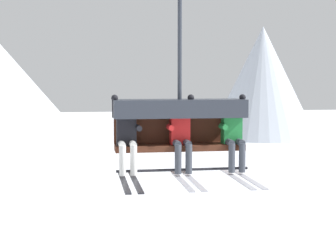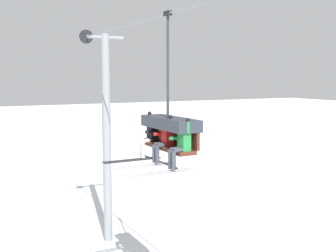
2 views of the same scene
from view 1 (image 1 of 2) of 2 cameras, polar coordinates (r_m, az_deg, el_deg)
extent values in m
cone|color=silver|center=(59.88, 10.42, 4.80)|extent=(12.28, 12.28, 12.60)
cube|color=#512819|center=(8.65, 1.28, -2.35)|extent=(2.17, 0.48, 0.10)
cube|color=#512819|center=(8.89, 0.97, -0.37)|extent=(2.17, 0.08, 0.45)
cube|color=#2D333D|center=(8.65, 1.22, 1.97)|extent=(2.21, 0.68, 0.30)
cylinder|color=black|center=(8.38, 1.67, -4.86)|extent=(2.17, 0.04, 0.04)
cylinder|color=#2D333D|center=(8.64, 1.31, 11.76)|extent=(0.07, 0.07, 2.65)
cube|color=black|center=(8.48, -4.64, -0.40)|extent=(0.32, 0.22, 0.52)
sphere|color=black|center=(8.46, -4.66, 2.02)|extent=(0.22, 0.22, 0.22)
ellipsoid|color=black|center=(8.35, -4.61, 1.99)|extent=(0.17, 0.04, 0.08)
cylinder|color=silver|center=(8.33, -5.15, -2.03)|extent=(0.11, 0.34, 0.11)
cylinder|color=silver|center=(8.34, -3.94, -2.01)|extent=(0.11, 0.34, 0.11)
cylinder|color=silver|center=(8.19, -5.06, -3.83)|extent=(0.11, 0.11, 0.48)
cylinder|color=silver|center=(8.21, -3.83, -3.81)|extent=(0.11, 0.11, 0.48)
cube|color=#232328|center=(7.95, -4.89, -6.22)|extent=(0.09, 1.70, 0.02)
cube|color=#232328|center=(7.97, -3.62, -6.20)|extent=(0.09, 1.70, 0.02)
cylinder|color=black|center=(8.44, -5.93, 1.94)|extent=(0.09, 0.09, 0.30)
sphere|color=black|center=(8.44, -5.94, 3.10)|extent=(0.11, 0.11, 0.11)
cylinder|color=black|center=(8.34, -3.29, -0.21)|extent=(0.09, 0.30, 0.09)
cube|color=red|center=(8.59, 1.31, -0.32)|extent=(0.32, 0.22, 0.52)
sphere|color=silver|center=(8.57, 1.32, 2.07)|extent=(0.22, 0.22, 0.22)
ellipsoid|color=black|center=(8.47, 1.44, 2.04)|extent=(0.17, 0.04, 0.08)
cylinder|color=#3D424C|center=(8.43, 0.93, -1.92)|extent=(0.11, 0.34, 0.11)
cylinder|color=#3D424C|center=(8.47, 2.10, -1.90)|extent=(0.11, 0.34, 0.11)
cylinder|color=#3D424C|center=(8.30, 1.12, -3.70)|extent=(0.11, 0.11, 0.48)
cylinder|color=#3D424C|center=(8.33, 2.32, -3.67)|extent=(0.11, 0.11, 0.48)
cube|color=#B2B2BC|center=(8.06, 1.49, -6.05)|extent=(0.09, 1.70, 0.02)
cube|color=#B2B2BC|center=(8.10, 2.72, -6.01)|extent=(0.09, 1.70, 0.02)
cylinder|color=red|center=(8.41, 0.24, -0.16)|extent=(0.09, 0.30, 0.09)
cylinder|color=red|center=(8.60, 2.54, 2.02)|extent=(0.09, 0.09, 0.30)
sphere|color=black|center=(8.60, 2.55, 3.15)|extent=(0.11, 0.11, 0.11)
cube|color=#23843D|center=(8.80, 7.05, -0.23)|extent=(0.32, 0.22, 0.52)
sphere|color=#284C93|center=(8.77, 7.08, 2.10)|extent=(0.22, 0.22, 0.22)
ellipsoid|color=black|center=(8.67, 7.26, 2.07)|extent=(0.17, 0.04, 0.08)
cylinder|color=#3D424C|center=(8.63, 6.79, -1.80)|extent=(0.11, 0.34, 0.11)
cylinder|color=#3D424C|center=(8.68, 7.91, -1.77)|extent=(0.11, 0.34, 0.11)
cylinder|color=#3D424C|center=(8.50, 7.08, -3.54)|extent=(0.11, 0.11, 0.48)
cylinder|color=#3D424C|center=(8.55, 8.22, -3.50)|extent=(0.11, 0.11, 0.48)
cube|color=#B2B2BC|center=(8.27, 7.63, -5.82)|extent=(0.09, 1.70, 0.02)
cube|color=#B2B2BC|center=(8.32, 8.80, -5.77)|extent=(0.09, 1.70, 0.02)
cylinder|color=#23843D|center=(8.60, 6.13, -0.08)|extent=(0.09, 0.30, 0.09)
cylinder|color=#23843D|center=(8.83, 8.25, 2.05)|extent=(0.09, 0.09, 0.30)
sphere|color=black|center=(8.82, 8.26, 3.15)|extent=(0.11, 0.11, 0.11)
camera|label=2|loc=(11.80, 65.42, 5.80)|focal=45.00mm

